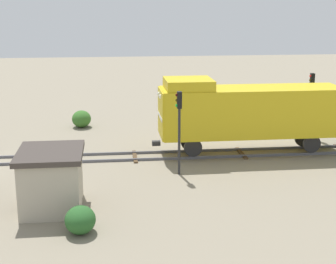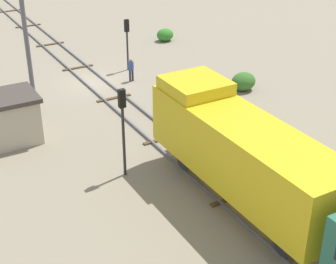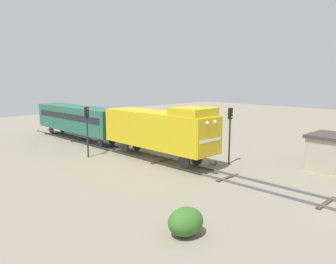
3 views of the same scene
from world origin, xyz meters
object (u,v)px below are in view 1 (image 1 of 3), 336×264
at_px(traffic_signal_mid, 179,118).
at_px(traffic_signal_far, 311,93).
at_px(locomotive, 248,110).
at_px(relay_hut, 51,179).

distance_m(traffic_signal_mid, traffic_signal_far, 12.31).
bearing_deg(traffic_signal_far, locomotive, -56.54).
relative_size(locomotive, traffic_signal_mid, 2.53).
xyz_separation_m(locomotive, traffic_signal_mid, (3.40, -4.68, 0.40)).
distance_m(locomotive, relay_hut, 13.44).
relative_size(traffic_signal_mid, traffic_signal_far, 1.03).
bearing_deg(relay_hut, traffic_signal_mid, 122.70).
bearing_deg(traffic_signal_mid, locomotive, 126.01).
height_order(traffic_signal_mid, traffic_signal_far, traffic_signal_mid).
xyz_separation_m(locomotive, relay_hut, (7.50, -11.07, -1.38)).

